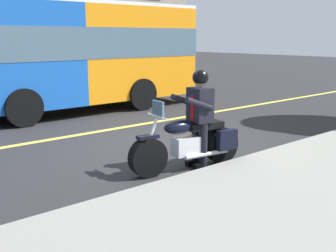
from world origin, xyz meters
The scene contains 5 objects.
ground_plane centered at (0.00, 0.00, 0.00)m, with size 80.00×80.00×0.00m, color #28282B.
lane_center_stripe centered at (0.00, -2.00, 0.01)m, with size 60.00×0.16×0.01m, color #E5DB4C.
motorcycle_main centered at (0.68, 1.55, 0.45)m, with size 2.22×0.80×1.26m.
rider_main centered at (0.49, 1.57, 1.04)m, with size 0.68×0.61×1.74m.
bus_near centered at (0.94, -4.99, 1.87)m, with size 11.05×2.70×3.30m.
Camera 1 is at (5.54, 6.63, 2.29)m, focal length 44.30 mm.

